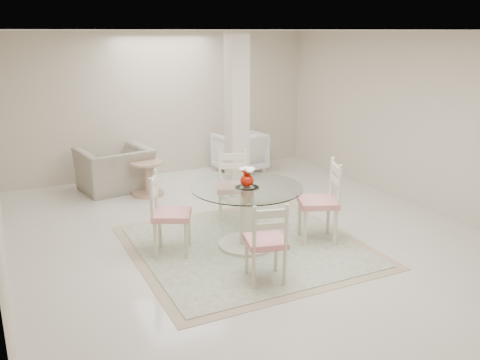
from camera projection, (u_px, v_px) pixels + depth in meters
name	position (u px, v px, depth m)	size (l,w,h in m)	color
ground	(245.00, 233.00, 7.02)	(7.00, 7.00, 0.00)	silver
room_shell	(245.00, 99.00, 6.49)	(6.02, 7.02, 2.71)	beige
column	(237.00, 120.00, 7.97)	(0.30, 0.30, 2.70)	beige
area_rug	(247.00, 246.00, 6.59)	(2.88, 2.88, 0.02)	tan
dining_table	(247.00, 217.00, 6.48)	(1.41, 1.41, 0.81)	beige
red_vase	(247.00, 177.00, 6.32)	(0.20, 0.19, 0.26)	#A71205
dining_chair_east	(324.00, 195.00, 6.60)	(0.63, 0.63, 1.21)	beige
dining_chair_north	(233.00, 181.00, 7.39)	(0.59, 0.59, 1.13)	beige
dining_chair_west	(165.00, 208.00, 6.24)	(0.61, 0.61, 1.14)	beige
dining_chair_south	(267.00, 237.00, 5.48)	(0.51, 0.51, 1.06)	beige
recliner_taupe	(115.00, 169.00, 8.83)	(1.16, 1.01, 0.75)	#A19985
armchair_white	(240.00, 152.00, 10.02)	(0.84, 0.87, 0.79)	white
side_table	(147.00, 180.00, 8.60)	(0.56, 0.56, 0.58)	tan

